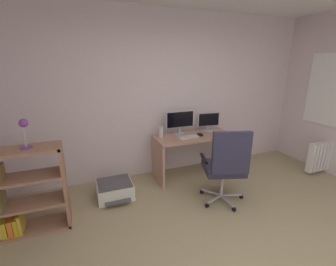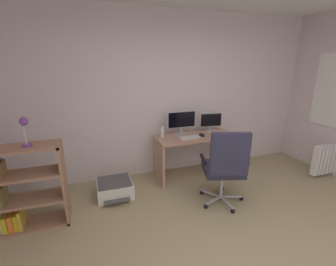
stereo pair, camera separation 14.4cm
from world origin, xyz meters
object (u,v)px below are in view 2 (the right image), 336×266
desktop_speaker (162,132)px  desk (195,147)px  keyboard (189,137)px  office_chair (225,165)px  computer_mouse (202,135)px  radiator (330,159)px  monitor_secondary (211,121)px  bookshelf (18,192)px  desk_lamp (24,127)px  monitor_main (181,121)px  printer (115,188)px

desktop_speaker → desk: bearing=-10.5°
keyboard → office_chair: size_ratio=0.31×
computer_mouse → radiator: 2.26m
desk → keyboard: size_ratio=3.86×
computer_mouse → office_chair: size_ratio=0.09×
monitor_secondary → office_chair: size_ratio=0.36×
radiator → bookshelf: bearing=177.6°
monitor_secondary → office_chair: (-0.36, -1.08, -0.31)m
desk_lamp → office_chair: bearing=-9.5°
keyboard → radiator: bearing=-20.5°
desktop_speaker → desk_lamp: desk_lamp is taller
monitor_main → radiator: bearing=-20.5°
radiator → keyboard: bearing=164.0°
monitor_main → monitor_secondary: bearing=0.0°
keyboard → printer: bearing=-178.8°
computer_mouse → desk: bearing=154.1°
monitor_secondary → monitor_main: bearing=-180.0°
keyboard → bookshelf: size_ratio=0.34×
desk → desk_lamp: 2.47m
desk → monitor_main: (-0.19, 0.15, 0.44)m
desktop_speaker → office_chair: 1.19m
printer → monitor_secondary: bearing=11.4°
office_chair → printer: size_ratio=2.09×
computer_mouse → radiator: bearing=-10.7°
desk_lamp → printer: desk_lamp is taller
monitor_main → computer_mouse: bearing=-36.3°
computer_mouse → office_chair: 0.89m
keyboard → office_chair: bearing=-85.4°
computer_mouse → bookshelf: bearing=-162.0°
computer_mouse → monitor_secondary: bearing=44.8°
desktop_speaker → keyboard: bearing=-23.4°
desk → bookshelf: (-2.49, -0.54, -0.06)m
keyboard → monitor_secondary: bearing=19.8°
printer → desk_lamp: bearing=-159.6°
keyboard → desk_lamp: 2.27m
monitor_main → keyboard: 0.32m
office_chair → desk_lamp: 2.42m
computer_mouse → radiator: (2.11, -0.69, -0.43)m
desktop_speaker → desk_lamp: bearing=-159.8°
monitor_secondary → bookshelf: size_ratio=0.39×
monitor_main → bookshelf: bearing=-163.2°
office_chair → desk_lamp: bearing=170.5°
office_chair → radiator: size_ratio=1.55×
monitor_secondary → keyboard: monitor_secondary is taller
monitor_main → monitor_secondary: 0.55m
desktop_speaker → printer: desktop_speaker is taller
desk → desk_lamp: bearing=-166.7°
bookshelf → printer: bearing=17.1°
office_chair → radiator: (2.20, 0.19, -0.29)m
desk → desktop_speaker: bearing=169.5°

